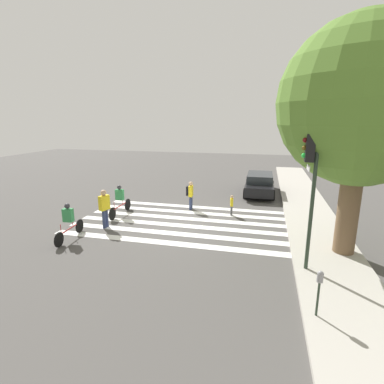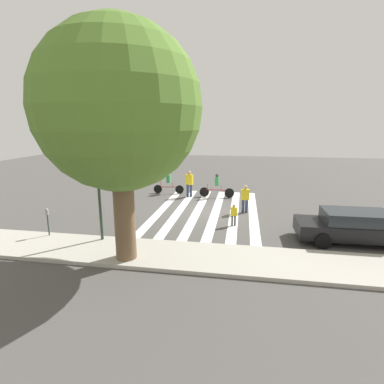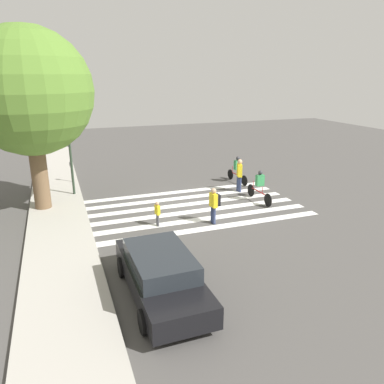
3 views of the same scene
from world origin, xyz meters
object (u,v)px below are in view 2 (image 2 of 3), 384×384
(traffic_light, at_px, (99,165))
(cyclist_near_curb, at_px, (168,182))
(parking_meter, at_px, (47,216))
(pedestrian_adult_tall_backpack, at_px, (189,182))
(car_parked_silver_sedan, at_px, (355,227))
(pedestrian_child_with_backpack, at_px, (245,197))
(cyclist_far_lane, at_px, (217,185))
(street_tree, at_px, (119,109))
(pedestrian_adult_yellow_jacket, at_px, (234,214))

(traffic_light, bearing_deg, cyclist_near_curb, -93.53)
(parking_meter, height_order, pedestrian_adult_tall_backpack, pedestrian_adult_tall_backpack)
(traffic_light, distance_m, car_parked_silver_sedan, 10.93)
(parking_meter, bearing_deg, pedestrian_child_with_backpack, -147.51)
(parking_meter, bearing_deg, pedestrian_adult_tall_backpack, -119.00)
(car_parked_silver_sedan, bearing_deg, pedestrian_child_with_backpack, -39.19)
(parking_meter, height_order, cyclist_far_lane, cyclist_far_lane)
(pedestrian_adult_tall_backpack, bearing_deg, street_tree, -74.99)
(street_tree, bearing_deg, pedestrian_adult_tall_backpack, -92.96)
(parking_meter, bearing_deg, cyclist_far_lane, -127.12)
(pedestrian_adult_tall_backpack, distance_m, car_parked_silver_sedan, 10.70)
(parking_meter, height_order, cyclist_near_curb, cyclist_near_curb)
(street_tree, bearing_deg, cyclist_far_lane, -103.12)
(parking_meter, distance_m, cyclist_far_lane, 10.89)
(pedestrian_child_with_backpack, distance_m, pedestrian_adult_yellow_jacket, 2.44)
(traffic_light, bearing_deg, pedestrian_adult_tall_backpack, -104.66)
(traffic_light, bearing_deg, pedestrian_adult_yellow_jacket, -151.45)
(cyclist_near_curb, xyz_separation_m, car_parked_silver_sedan, (-9.93, 7.49, -0.15))
(cyclist_far_lane, bearing_deg, pedestrian_child_with_backpack, 119.84)
(traffic_light, xyz_separation_m, car_parked_silver_sedan, (-10.49, -1.65, -2.58))
(pedestrian_child_with_backpack, distance_m, pedestrian_adult_tall_backpack, 4.87)
(pedestrian_adult_yellow_jacket, distance_m, cyclist_far_lane, 5.82)
(pedestrian_adult_yellow_jacket, height_order, pedestrian_adult_tall_backpack, pedestrian_adult_tall_backpack)
(street_tree, xyz_separation_m, cyclist_far_lane, (-2.38, -10.22, -4.54))
(street_tree, relative_size, pedestrian_adult_yellow_jacket, 7.55)
(cyclist_far_lane, height_order, cyclist_near_curb, cyclist_far_lane)
(traffic_light, distance_m, pedestrian_child_with_backpack, 8.31)
(pedestrian_child_with_backpack, xyz_separation_m, cyclist_near_curb, (5.38, -3.84, -0.07))
(traffic_light, relative_size, pedestrian_adult_yellow_jacket, 4.32)
(street_tree, xyz_separation_m, pedestrian_adult_yellow_jacket, (-3.72, -4.56, -4.79))
(parking_meter, bearing_deg, pedestrian_adult_yellow_jacket, -159.08)
(pedestrian_child_with_backpack, xyz_separation_m, car_parked_silver_sedan, (-4.55, 3.65, -0.21))
(parking_meter, xyz_separation_m, car_parked_silver_sedan, (-13.00, -1.73, -0.30))
(parking_meter, xyz_separation_m, street_tree, (-4.19, 1.54, 4.38))
(street_tree, height_order, pedestrian_adult_tall_backpack, street_tree)
(traffic_light, height_order, pedestrian_adult_yellow_jacket, traffic_light)
(traffic_light, xyz_separation_m, pedestrian_adult_tall_backpack, (-2.20, -8.41, -2.27))
(car_parked_silver_sedan, bearing_deg, pedestrian_adult_tall_backpack, -39.66)
(cyclist_far_lane, distance_m, car_parked_silver_sedan, 9.47)
(pedestrian_child_with_backpack, bearing_deg, car_parked_silver_sedan, 136.98)
(parking_meter, relative_size, cyclist_far_lane, 0.58)
(parking_meter, xyz_separation_m, pedestrian_child_with_backpack, (-8.45, -5.38, -0.09))
(traffic_light, relative_size, parking_meter, 3.45)
(traffic_light, distance_m, street_tree, 3.15)
(pedestrian_child_with_backpack, relative_size, pedestrian_adult_yellow_jacket, 1.45)
(cyclist_far_lane, height_order, car_parked_silver_sedan, cyclist_far_lane)
(parking_meter, relative_size, car_parked_silver_sedan, 0.29)
(traffic_light, bearing_deg, cyclist_far_lane, -115.29)
(traffic_light, height_order, pedestrian_child_with_backpack, traffic_light)
(cyclist_near_curb, distance_m, car_parked_silver_sedan, 12.44)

